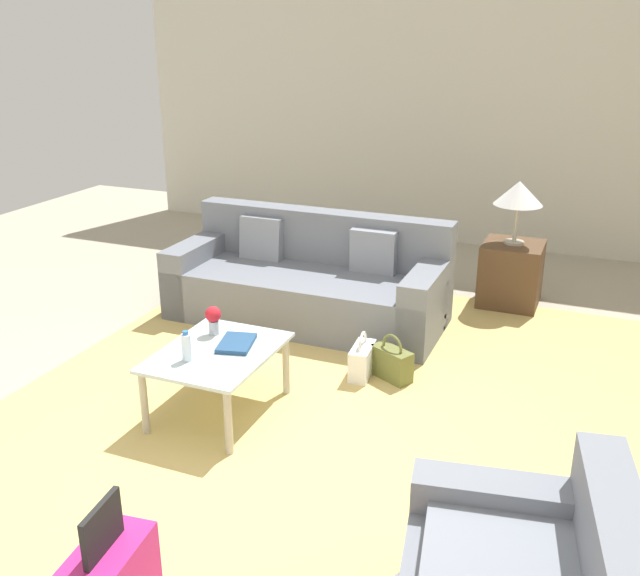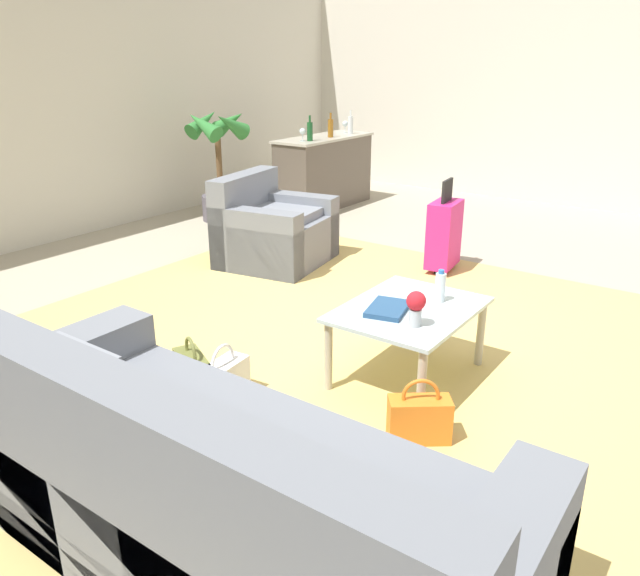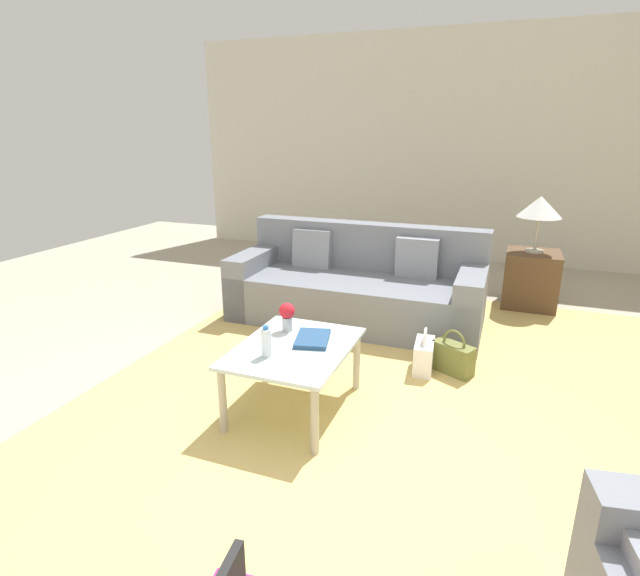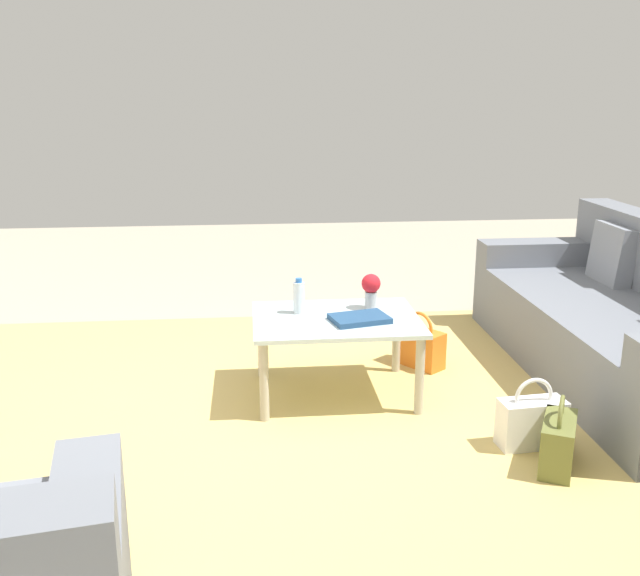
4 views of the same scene
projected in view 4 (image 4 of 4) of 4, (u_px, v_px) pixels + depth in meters
The scene contains 10 objects.
ground_plane at pixel (268, 438), 3.57m from camera, with size 12.00×12.00×0.00m, color #A89E89.
area_rug at pixel (394, 450), 3.44m from camera, with size 5.20×4.40×0.01m, color tan.
couch at pixel (632, 328), 4.28m from camera, with size 0.98×2.39×0.91m.
coffee_table at pixel (336, 328), 3.98m from camera, with size 0.92×0.71×0.46m.
water_bottle at pixel (299, 297), 4.02m from camera, with size 0.06×0.06×0.20m.
coffee_table_book at pixel (360, 319), 3.90m from camera, with size 0.31×0.21×0.03m, color navy.
flower_vase at pixel (371, 288), 4.10m from camera, with size 0.11×0.11×0.21m.
handbag_white at pixel (532, 422), 3.45m from camera, with size 0.33×0.17×0.36m.
handbag_orange at pixel (419, 347), 4.48m from camera, with size 0.31×0.34×0.36m.
handbag_olive at pixel (558, 442), 3.25m from camera, with size 0.27×0.35×0.36m.
Camera 4 is at (0.06, 3.25, 1.67)m, focal length 40.00 mm.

